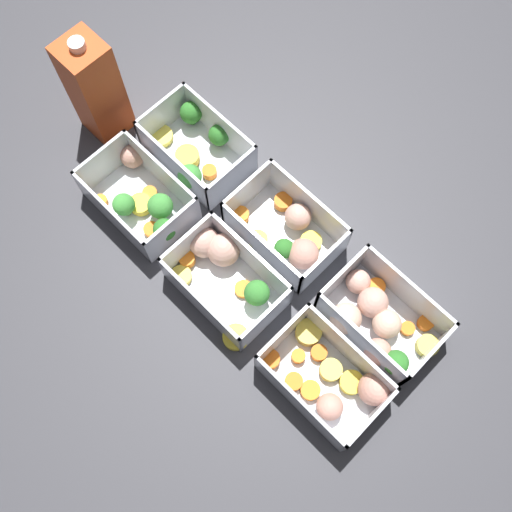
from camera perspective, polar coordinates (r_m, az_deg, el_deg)
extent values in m
plane|color=#38383D|center=(0.92, 0.00, -0.55)|extent=(4.00, 4.00, 0.00)
cube|color=silver|center=(0.91, 11.58, -6.11)|extent=(0.17, 0.11, 0.00)
cube|color=silver|center=(0.90, 14.11, -3.28)|extent=(0.17, 0.01, 0.07)
cube|color=silver|center=(0.86, 9.81, -7.92)|extent=(0.17, 0.01, 0.07)
cube|color=silver|center=(0.88, 15.98, -9.09)|extent=(0.01, 0.11, 0.07)
cube|color=silver|center=(0.89, 8.10, -2.02)|extent=(0.01, 0.11, 0.07)
cylinder|color=#407A37|center=(0.89, 12.90, -10.11)|extent=(0.01, 0.01, 0.01)
sphere|color=#2D7228|center=(0.87, 13.20, -9.86)|extent=(0.04, 0.04, 0.04)
sphere|color=beige|center=(0.89, 12.35, -6.33)|extent=(0.05, 0.05, 0.04)
sphere|color=tan|center=(0.88, 11.52, -8.94)|extent=(0.06, 0.06, 0.04)
cylinder|color=orange|center=(0.92, 11.35, -2.95)|extent=(0.03, 0.03, 0.02)
sphere|color=beige|center=(0.88, 8.54, -5.89)|extent=(0.07, 0.07, 0.05)
cylinder|color=orange|center=(0.91, 14.23, -6.71)|extent=(0.03, 0.03, 0.01)
sphere|color=#D19E8C|center=(0.89, 11.06, -4.37)|extent=(0.06, 0.06, 0.05)
sphere|color=#D19E8C|center=(0.90, 9.71, -2.41)|extent=(0.05, 0.05, 0.04)
cylinder|color=orange|center=(0.92, 15.84, -6.15)|extent=(0.03, 0.03, 0.01)
cylinder|color=#DBC647|center=(0.91, 15.99, -8.23)|extent=(0.04, 0.04, 0.01)
cube|color=silver|center=(0.94, 2.68, 2.01)|extent=(0.17, 0.11, 0.00)
cube|color=silver|center=(0.92, 4.99, 4.89)|extent=(0.17, 0.01, 0.07)
cube|color=silver|center=(0.89, 0.49, 0.70)|extent=(0.17, 0.01, 0.07)
cube|color=silver|center=(0.89, 6.53, -0.59)|extent=(0.01, 0.11, 0.07)
cube|color=silver|center=(0.93, -0.84, 6.10)|extent=(0.01, 0.11, 0.07)
cylinder|color=yellow|center=(0.92, 0.17, 1.50)|extent=(0.04, 0.04, 0.01)
cylinder|color=yellow|center=(0.93, 5.25, 1.35)|extent=(0.05, 0.05, 0.01)
cylinder|color=orange|center=(0.95, 2.60, 5.18)|extent=(0.04, 0.04, 0.01)
sphere|color=#D19E8C|center=(0.93, 4.15, 3.61)|extent=(0.05, 0.05, 0.04)
sphere|color=tan|center=(0.90, 4.53, 0.21)|extent=(0.05, 0.05, 0.05)
cylinder|color=#407A37|center=(0.92, 2.64, 0.29)|extent=(0.01, 0.01, 0.01)
sphere|color=#2D7228|center=(0.90, 2.69, 0.72)|extent=(0.03, 0.03, 0.03)
cylinder|color=orange|center=(0.94, -1.47, 3.89)|extent=(0.04, 0.04, 0.02)
cube|color=silver|center=(1.00, -5.47, 9.35)|extent=(0.17, 0.11, 0.00)
cube|color=silver|center=(0.99, -3.45, 12.18)|extent=(0.17, 0.01, 0.07)
cube|color=silver|center=(0.96, -7.91, 8.44)|extent=(0.17, 0.01, 0.07)
cube|color=silver|center=(0.94, -2.27, 7.38)|extent=(0.01, 0.11, 0.07)
cube|color=silver|center=(1.01, -8.87, 13.08)|extent=(0.01, 0.11, 0.07)
cylinder|color=yellow|center=(0.99, -6.54, 9.35)|extent=(0.05, 0.05, 0.02)
cylinder|color=#DBC647|center=(1.02, -9.03, 11.20)|extent=(0.06, 0.06, 0.01)
cylinder|color=#519448|center=(0.97, -6.20, 6.97)|extent=(0.01, 0.01, 0.01)
sphere|color=#42933D|center=(0.95, -6.33, 7.56)|extent=(0.04, 0.04, 0.04)
cylinder|color=orange|center=(0.98, -4.44, 7.97)|extent=(0.03, 0.03, 0.01)
cylinder|color=#407A37|center=(1.01, -3.47, 10.88)|extent=(0.01, 0.01, 0.01)
sphere|color=#2D7228|center=(0.99, -3.53, 11.44)|extent=(0.04, 0.04, 0.04)
cylinder|color=#407A37|center=(1.03, -6.09, 12.79)|extent=(0.01, 0.01, 0.01)
sphere|color=#2D7228|center=(1.01, -6.21, 13.42)|extent=(0.04, 0.04, 0.04)
cube|color=silver|center=(0.88, 6.28, -11.72)|extent=(0.17, 0.11, 0.00)
cube|color=silver|center=(0.86, 8.85, -8.93)|extent=(0.17, 0.01, 0.07)
cube|color=silver|center=(0.84, 4.09, -13.86)|extent=(0.17, 0.01, 0.07)
cube|color=silver|center=(0.85, 10.66, -15.10)|extent=(0.01, 0.11, 0.07)
cube|color=silver|center=(0.85, 2.50, -7.62)|extent=(0.01, 0.11, 0.07)
cylinder|color=orange|center=(0.88, 4.05, -9.50)|extent=(0.03, 0.03, 0.01)
cylinder|color=orange|center=(0.88, 6.00, -9.16)|extent=(0.03, 0.03, 0.01)
cylinder|color=orange|center=(0.87, 5.19, -12.63)|extent=(0.03, 0.03, 0.01)
cylinder|color=orange|center=(0.87, 1.38, -9.81)|extent=(0.04, 0.04, 0.02)
cylinder|color=orange|center=(0.87, 3.61, -11.86)|extent=(0.03, 0.03, 0.02)
cylinder|color=#DBC647|center=(0.88, 7.13, -10.72)|extent=(0.04, 0.04, 0.02)
cylinder|color=#DBC647|center=(0.88, 5.02, -7.26)|extent=(0.05, 0.05, 0.02)
cylinder|color=yellow|center=(0.88, 9.08, -11.80)|extent=(0.04, 0.04, 0.01)
sphere|color=tan|center=(0.86, 11.21, -12.32)|extent=(0.07, 0.07, 0.05)
sphere|color=tan|center=(0.86, 7.04, -14.06)|extent=(0.05, 0.05, 0.04)
cube|color=silver|center=(0.91, -2.77, -3.10)|extent=(0.17, 0.11, 0.00)
cube|color=silver|center=(0.89, -0.49, -0.22)|extent=(0.17, 0.01, 0.07)
cube|color=silver|center=(0.87, -5.31, -4.70)|extent=(0.17, 0.01, 0.07)
cube|color=silver|center=(0.86, 0.91, -6.10)|extent=(0.01, 0.11, 0.07)
cube|color=silver|center=(0.90, -6.46, 1.06)|extent=(0.01, 0.11, 0.07)
cylinder|color=orange|center=(0.92, -6.59, -0.33)|extent=(0.04, 0.04, 0.02)
cylinder|color=#DBC647|center=(0.91, -7.14, -1.90)|extent=(0.04, 0.04, 0.01)
sphere|color=#D19E8C|center=(0.90, -3.12, 0.57)|extent=(0.06, 0.06, 0.05)
cylinder|color=yellow|center=(0.88, -1.93, -7.73)|extent=(0.04, 0.04, 0.01)
cylinder|color=#49883F|center=(0.89, 0.08, -3.95)|extent=(0.01, 0.01, 0.02)
sphere|color=#388433|center=(0.87, 0.08, -3.53)|extent=(0.04, 0.04, 0.04)
sphere|color=#D19E8C|center=(0.91, -4.93, 1.32)|extent=(0.06, 0.06, 0.05)
cylinder|color=orange|center=(0.90, -1.20, -3.16)|extent=(0.04, 0.04, 0.01)
cube|color=silver|center=(0.97, -10.80, 4.76)|extent=(0.17, 0.11, 0.00)
cube|color=silver|center=(0.95, -8.87, 7.62)|extent=(0.17, 0.01, 0.07)
cube|color=silver|center=(0.94, -13.50, 3.60)|extent=(0.17, 0.01, 0.07)
cube|color=silver|center=(0.91, -7.87, 2.44)|extent=(0.01, 0.11, 0.07)
cube|color=silver|center=(0.98, -14.26, 8.58)|extent=(0.01, 0.11, 0.07)
cylinder|color=orange|center=(0.98, -14.55, 5.07)|extent=(0.03, 0.03, 0.01)
cylinder|color=#519448|center=(0.95, -8.91, 4.17)|extent=(0.01, 0.01, 0.01)
sphere|color=#42933D|center=(0.93, -9.11, 4.72)|extent=(0.04, 0.04, 0.04)
cylinder|color=orange|center=(0.95, -9.90, 2.47)|extent=(0.03, 0.03, 0.01)
sphere|color=tan|center=(0.99, -11.70, 9.29)|extent=(0.05, 0.05, 0.04)
cylinder|color=orange|center=(0.97, -10.04, 5.85)|extent=(0.03, 0.03, 0.01)
cylinder|color=yellow|center=(0.96, -10.91, 4.84)|extent=(0.04, 0.04, 0.02)
cylinder|color=#407A37|center=(0.94, -8.54, 2.00)|extent=(0.01, 0.01, 0.02)
sphere|color=#2D7228|center=(0.92, -8.72, 2.50)|extent=(0.04, 0.04, 0.04)
cylinder|color=#519448|center=(0.96, -12.23, 4.27)|extent=(0.01, 0.01, 0.02)
sphere|color=#42933D|center=(0.95, -12.49, 4.81)|extent=(0.04, 0.04, 0.04)
cube|color=#D14C1E|center=(0.99, -15.03, 15.10)|extent=(0.07, 0.07, 0.19)
cylinder|color=white|center=(0.91, -16.67, 18.73)|extent=(0.02, 0.02, 0.01)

